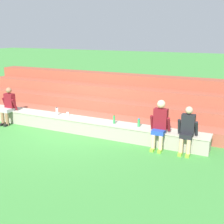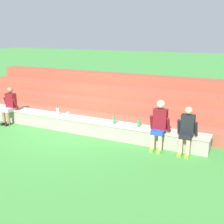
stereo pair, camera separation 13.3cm
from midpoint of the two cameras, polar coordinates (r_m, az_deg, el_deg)
ground_plane at (r=9.55m, az=-9.60°, el=-4.03°), size 80.00×80.00×0.00m
stone_seating_wall at (r=9.67m, az=-8.78°, el=-2.17°), size 8.98×0.57×0.47m
brick_bleachers at (r=11.35m, az=-2.91°, el=2.41°), size 10.33×2.59×1.57m
person_far_left at (r=10.80m, az=-20.15°, el=1.27°), size 0.54×0.56×1.29m
person_left_of_center at (r=8.02m, az=8.94°, el=-2.24°), size 0.56×0.54×1.38m
person_center at (r=7.89m, az=14.18°, el=-3.33°), size 0.53×0.52×1.28m
water_bottle_center_gap at (r=8.52m, az=4.88°, el=-2.13°), size 0.08×0.08×0.25m
water_bottle_near_left at (r=9.84m, az=-11.21°, el=0.12°), size 0.08×0.08×0.27m
water_bottle_mid_left at (r=8.76m, az=-0.02°, el=-1.46°), size 0.07×0.07×0.28m
plastic_cup_right_end at (r=9.69m, az=-9.16°, el=-0.42°), size 0.09×0.09×0.13m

